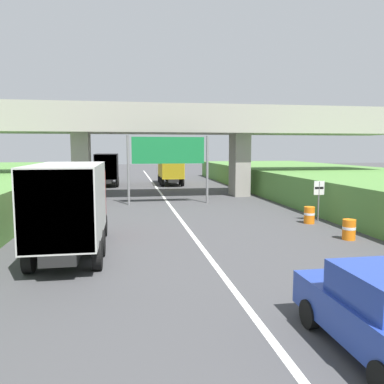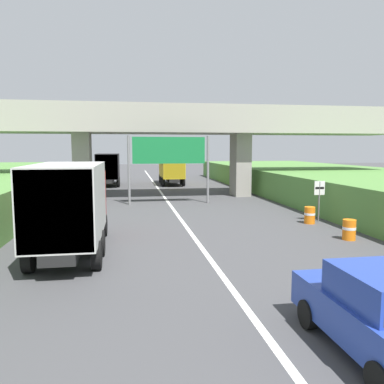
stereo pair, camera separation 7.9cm
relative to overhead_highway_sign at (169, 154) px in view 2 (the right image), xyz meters
The scene contains 10 objects.
lane_centre_stripe 4.26m from the overhead_highway_sign, 90.00° to the right, with size 0.20×90.78×0.01m, color white.
overpass_bridge 4.48m from the overhead_highway_sign, 90.00° to the left, with size 40.00×4.80×7.41m.
overhead_highway_sign is the anchor object (origin of this frame).
speed_limit_sign 11.18m from the overhead_highway_sign, 47.64° to the right, with size 0.60×0.08×2.23m.
truck_red 13.66m from the overhead_highway_sign, 111.69° to the right, with size 2.44×7.30×3.44m.
truck_yellow 15.40m from the overhead_highway_sign, 83.33° to the left, with size 2.44×7.30×3.44m.
truck_black 16.11m from the overhead_highway_sign, 108.41° to the left, with size 2.44×7.30×3.44m.
car_blue 21.51m from the overhead_highway_sign, 85.01° to the right, with size 1.86×4.10×1.72m.
construction_barrel_2 14.38m from the overhead_highway_sign, 61.78° to the right, with size 0.57×0.57×0.90m.
construction_barrel_3 11.31m from the overhead_highway_sign, 52.38° to the right, with size 0.57×0.57×0.90m.
Camera 2 is at (-2.83, 0.07, 3.98)m, focal length 36.13 mm.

